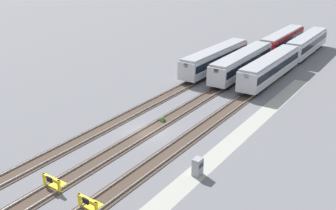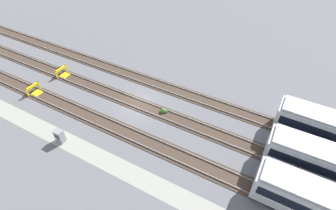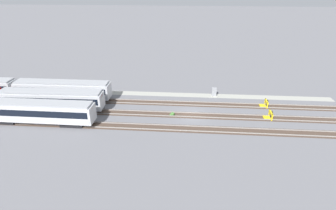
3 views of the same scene
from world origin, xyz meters
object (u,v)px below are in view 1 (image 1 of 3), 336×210
subway_car_front_row_right_inner (270,68)px  electrical_cabinet (198,167)px  bumper_stop_near_inner_track (54,182)px  weed_clump (162,119)px  bumper_stop_nearest_track (90,204)px  subway_car_front_row_leftmost (307,44)px  subway_car_front_row_left_inner (282,41)px  subway_car_front_row_centre (242,63)px  subway_car_front_row_rightmost (216,59)px

subway_car_front_row_right_inner → electrical_cabinet: subway_car_front_row_right_inner is taller
subway_car_front_row_right_inner → bumper_stop_near_inner_track: bearing=173.0°
bumper_stop_near_inner_track → weed_clump: 16.00m
subway_car_front_row_right_inner → bumper_stop_nearest_track: subway_car_front_row_right_inner is taller
subway_car_front_row_leftmost → bumper_stop_nearest_track: (-56.15, 0.03, -1.53)m
subway_car_front_row_left_inner → electrical_cabinet: (-47.37, -8.83, -1.24)m
subway_car_front_row_left_inner → subway_car_front_row_centre: size_ratio=1.00×
bumper_stop_nearest_track → weed_clump: bearing=16.3°
subway_car_front_row_leftmost → subway_car_front_row_right_inner: (-18.71, 0.01, 0.00)m
subway_car_front_row_right_inner → subway_car_front_row_rightmost: bearing=90.0°
bumper_stop_near_inner_track → weed_clump: bearing=1.0°
subway_car_front_row_leftmost → subway_car_front_row_rightmost: bearing=154.1°
subway_car_front_row_left_inner → subway_car_front_row_right_inner: 19.25m
weed_clump → electrical_cabinet: bearing=-130.2°
subway_car_front_row_left_inner → bumper_stop_nearest_track: subway_car_front_row_left_inner is taller
subway_car_front_row_left_inner → subway_car_front_row_right_inner: same height
subway_car_front_row_rightmost → weed_clump: 21.51m
subway_car_front_row_leftmost → electrical_cabinet: (-47.38, -4.23, -1.24)m
subway_car_front_row_left_inner → subway_car_front_row_centre: (-18.69, -0.09, 0.00)m
electrical_cabinet → weed_clump: (7.66, 9.06, -0.56)m
subway_car_front_row_centre → electrical_cabinet: subway_car_front_row_centre is taller
subway_car_front_row_left_inner → subway_car_front_row_rightmost: same height
subway_car_front_row_left_inner → bumper_stop_near_inner_track: bearing=-180.0°
subway_car_front_row_left_inner → bumper_stop_near_inner_track: size_ratio=9.00×
bumper_stop_near_inner_track → electrical_cabinet: 12.11m
subway_car_front_row_left_inner → bumper_stop_near_inner_track: subway_car_front_row_left_inner is taller
electrical_cabinet → subway_car_front_row_leftmost: bearing=5.1°
bumper_stop_nearest_track → subway_car_front_row_left_inner: bearing=4.7°
subway_car_front_row_rightmost → electrical_cabinet: size_ratio=11.26×
subway_car_front_row_right_inner → bumper_stop_near_inner_track: 37.31m
subway_car_front_row_left_inner → subway_car_front_row_right_inner: bearing=-166.2°
bumper_stop_nearest_track → bumper_stop_near_inner_track: bearing=84.5°
subway_car_front_row_left_inner → subway_car_front_row_centre: 18.69m
subway_car_front_row_leftmost → bumper_stop_nearest_track: subway_car_front_row_leftmost is taller
subway_car_front_row_rightmost → weed_clump: bearing=-168.6°
subway_car_front_row_left_inner → subway_car_front_row_rightmost: bearing=166.6°
electrical_cabinet → bumper_stop_near_inner_track: bearing=133.5°
weed_clump → subway_car_front_row_rightmost: bearing=11.4°
subway_car_front_row_leftmost → subway_car_front_row_left_inner: (-0.01, 4.61, 0.00)m
subway_car_front_row_left_inner → electrical_cabinet: size_ratio=11.27×
subway_car_front_row_right_inner → weed_clump: (-21.01, 4.82, -1.80)m
subway_car_front_row_left_inner → subway_car_front_row_right_inner: (-18.69, -4.60, 0.00)m
subway_car_front_row_right_inner → weed_clump: size_ratio=19.57×
subway_car_front_row_right_inner → weed_clump: 21.63m
subway_car_front_row_right_inner → subway_car_front_row_rightmost: 9.06m
subway_car_front_row_centre → subway_car_front_row_right_inner: (-0.00, -4.51, 0.00)m
subway_car_front_row_leftmost → subway_car_front_row_rightmost: 20.79m
subway_car_front_row_centre → subway_car_front_row_leftmost: bearing=-13.6°
subway_car_front_row_leftmost → subway_car_front_row_centre: (-18.71, 4.52, 0.00)m
subway_car_front_row_rightmost → bumper_stop_near_inner_track: bearing=-173.0°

